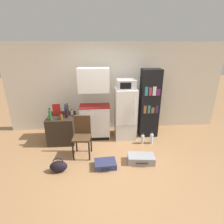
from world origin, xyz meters
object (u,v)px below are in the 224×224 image
Objects in this scene: bottle_wine_dark at (67,113)px; water_bottle_front at (143,139)px; bottle_clear_short at (72,113)px; water_bottle_middle at (151,138)px; microwave at (126,84)px; bottle_blue_soda at (66,111)px; chair at (82,132)px; bottle_green_tall at (50,115)px; bottle_amber_beer at (61,117)px; suitcase_large_flat at (141,159)px; kitchen_hutch at (95,108)px; bookshelf at (149,104)px; refrigerator at (125,114)px; bottle_olive_oil at (67,109)px; cereal_box at (57,110)px; handbag at (59,166)px; suitcase_small_flat at (105,164)px; side_table at (62,128)px.

bottle_wine_dark reaches higher than water_bottle_front.
water_bottle_middle is at bearing -10.46° from bottle_clear_short.
bottle_blue_soda is at bearing -178.74° from microwave.
bottle_green_tall is at bearing 156.48° from chair.
bottle_amber_beer is 0.25× the size of suitcase_large_flat.
chair is (0.43, -0.57, -0.26)m from bottle_wine_dark.
chair is (-0.28, -0.83, -0.31)m from kitchen_hutch.
bottle_wine_dark is (-1.55, -0.20, -0.70)m from microwave.
microwave is 0.25× the size of bookshelf.
bookshelf is at bearing 3.14° from bottle_blue_soda.
bookshelf is 6.18× the size of bottle_green_tall.
bottle_wine_dark is 2.16m from suitcase_large_flat.
refrigerator reaches higher than water_bottle_front.
cereal_box is at bearing -144.13° from bottle_olive_oil.
cereal_box is at bearing 174.06° from bottle_blue_soda.
water_bottle_front is (-0.26, -0.51, -0.83)m from bookshelf.
handbag is at bearing -153.89° from water_bottle_front.
side_table is at bearing 128.58° from suitcase_small_flat.
bottle_olive_oil is at bearing 165.15° from water_bottle_middle.
kitchen_hutch is 1.02× the size of bookshelf.
water_bottle_middle is (2.26, -0.60, -0.70)m from bottle_olive_oil.
microwave reaches higher than refrigerator.
bottle_amber_beer is 0.51× the size of cereal_box.
bookshelf is at bearing 3.54° from bottle_clear_short.
bottle_amber_beer is at bearing -75.40° from side_table.
bottle_clear_short is 2.02m from water_bottle_front.
bottle_olive_oil is at bearing 35.87° from cereal_box.
cereal_box is at bearing -179.69° from microwave.
microwave reaches higher than water_bottle_middle.
bottle_blue_soda is at bearing 127.75° from chair.
water_bottle_front is (1.26, -0.47, -0.76)m from kitchen_hutch.
side_table is at bearing 52.09° from bottle_green_tall.
suitcase_large_flat is at bearing -33.20° from bottle_blue_soda.
side_table is 2.09m from microwave.
microwave reaches higher than bottle_green_tall.
bottle_wine_dark is 1.39m from handbag.
microwave reaches higher than water_bottle_front.
bottle_wine_dark is 1.69× the size of bottle_clear_short.
bottle_green_tall is 0.34m from cereal_box.
kitchen_hutch is at bearing 20.01° from bottle_green_tall.
bookshelf reaches higher than refrigerator.
chair is (0.72, -0.77, -0.30)m from cereal_box.
water_bottle_middle is (-0.02, -0.52, -0.81)m from bookshelf.
water_bottle_middle is at bearing -33.33° from refrigerator.
bottle_clear_short reaches higher than suitcase_small_flat.
bottle_clear_short is at bearing 150.58° from suitcase_large_flat.
bottle_amber_beer reaches higher than water_bottle_front.
handbag is (0.09, -1.08, -0.67)m from bottle_amber_beer.
cereal_box is at bearing 100.65° from handbag.
bottle_amber_beer is at bearing 177.38° from water_bottle_front.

